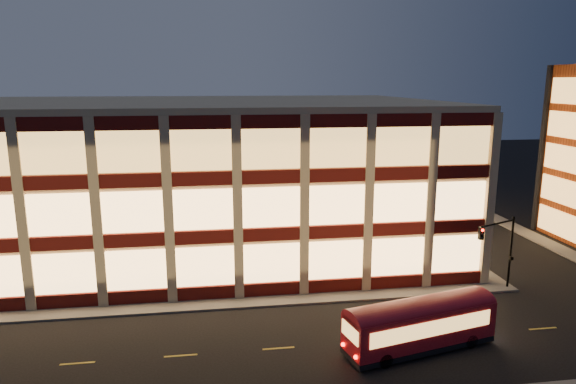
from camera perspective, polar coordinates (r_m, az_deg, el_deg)
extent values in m
plane|color=black|center=(38.64, -8.29, -12.94)|extent=(200.00, 200.00, 0.00)
cube|color=#514F4C|center=(39.65, -12.74, -12.32)|extent=(54.00, 2.00, 0.15)
cube|color=#514F4C|center=(59.02, 14.61, -4.19)|extent=(2.00, 30.00, 0.15)
cube|color=#514F4C|center=(64.06, 23.73, -3.55)|extent=(2.00, 30.00, 0.15)
cube|color=tan|center=(52.95, -11.86, 1.79)|extent=(50.00, 30.00, 14.00)
cube|color=tan|center=(52.16, -12.21, 9.65)|extent=(50.40, 30.40, 0.50)
cube|color=#470C0A|center=(40.23, -12.69, -11.06)|extent=(50.10, 0.25, 1.00)
cube|color=#FFBB6B|center=(39.47, -12.83, -8.24)|extent=(49.00, 0.20, 3.00)
cube|color=#470C0A|center=(58.53, 13.84, -3.70)|extent=(0.25, 30.10, 1.00)
cube|color=#FFBB6B|center=(58.00, 13.93, -1.70)|extent=(0.20, 29.00, 3.00)
cube|color=#470C0A|center=(38.72, -12.99, -5.06)|extent=(50.10, 0.25, 1.00)
cube|color=#FFBB6B|center=(38.18, -13.14, -2.04)|extent=(49.00, 0.20, 3.00)
cube|color=#470C0A|center=(57.51, 14.07, 0.52)|extent=(0.25, 30.10, 1.00)
cube|color=#FFBB6B|center=(57.13, 14.16, 2.59)|extent=(0.20, 29.00, 3.00)
cube|color=#470C0A|center=(37.68, -13.31, 1.35)|extent=(50.10, 0.25, 1.00)
cube|color=#FFBB6B|center=(37.37, -13.46, 4.51)|extent=(49.00, 0.20, 3.00)
cube|color=#470C0A|center=(56.81, 14.30, 4.87)|extent=(0.25, 30.10, 1.00)
cube|color=#FFBB6B|center=(56.59, 14.39, 6.98)|extent=(0.20, 29.00, 3.00)
cube|color=black|center=(62.68, 26.46, 4.21)|extent=(0.60, 0.60, 18.00)
cube|color=#FEB759|center=(60.73, 27.88, -3.09)|extent=(0.16, 6.60, 2.60)
cube|color=#FEB759|center=(60.01, 28.20, 0.05)|extent=(0.16, 6.60, 2.60)
cube|color=#FEB759|center=(59.47, 28.53, 3.25)|extent=(0.16, 6.60, 2.60)
cube|color=#FEB759|center=(59.12, 28.87, 6.50)|extent=(0.16, 6.60, 2.60)
cube|color=#FEB759|center=(58.97, 29.21, 9.78)|extent=(0.16, 6.60, 2.60)
cylinder|color=black|center=(44.69, 23.48, -6.20)|extent=(0.18, 0.18, 6.00)
cylinder|color=black|center=(42.44, 22.30, -3.24)|extent=(3.56, 1.63, 0.14)
cube|color=black|center=(41.09, 20.67, -4.33)|extent=(0.32, 0.32, 0.95)
sphere|color=#FF0C05|center=(40.86, 20.82, -3.99)|extent=(0.20, 0.20, 0.20)
cube|color=black|center=(44.65, 23.57, -6.77)|extent=(0.25, 0.18, 0.28)
cube|color=maroon|center=(33.70, 14.44, -14.04)|extent=(10.02, 4.58, 2.24)
cube|color=black|center=(34.29, 14.32, -16.01)|extent=(10.02, 4.58, 0.34)
cylinder|color=black|center=(31.90, 10.73, -17.92)|extent=(0.92, 0.48, 0.87)
cylinder|color=black|center=(33.48, 8.71, -16.29)|extent=(0.92, 0.48, 0.87)
cylinder|color=black|center=(35.30, 19.63, -15.33)|extent=(0.92, 0.48, 0.87)
cylinder|color=black|center=(36.73, 17.39, -14.04)|extent=(0.92, 0.48, 0.87)
cube|color=#FEB759|center=(32.69, 15.78, -14.41)|extent=(8.34, 2.01, 0.97)
cube|color=#FEB759|center=(34.48, 13.23, -12.81)|extent=(8.34, 2.01, 0.97)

